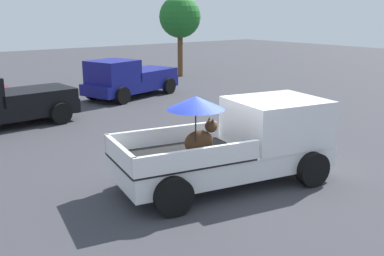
% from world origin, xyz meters
% --- Properties ---
extents(ground_plane, '(80.00, 80.00, 0.00)m').
position_xyz_m(ground_plane, '(0.00, 0.00, 0.00)').
color(ground_plane, '#38383D').
extents(pickup_truck_main, '(5.32, 3.04, 2.19)m').
position_xyz_m(pickup_truck_main, '(0.44, -0.10, 0.97)').
color(pickup_truck_main, black).
rests_on(pickup_truck_main, ground).
extents(pickup_truck_red, '(5.11, 3.18, 1.80)m').
position_xyz_m(pickup_truck_red, '(3.75, 10.96, 0.87)').
color(pickup_truck_red, black).
rests_on(pickup_truck_red, ground).
extents(tree_by_lot, '(2.50, 2.50, 4.84)m').
position_xyz_m(tree_by_lot, '(9.80, 15.14, 3.55)').
color(tree_by_lot, brown).
rests_on(tree_by_lot, ground).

